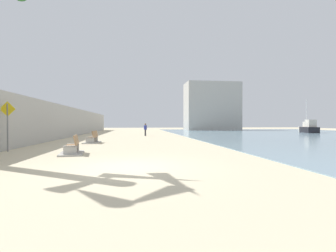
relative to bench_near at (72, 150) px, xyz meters
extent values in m
plane|color=beige|center=(2.94, 13.84, -0.23)|extent=(120.00, 120.00, 0.00)
cube|color=#ADAAA3|center=(-4.56, 13.84, 1.49)|extent=(0.80, 64.00, 3.44)
cube|color=#7A99A8|center=(26.94, 13.84, -0.21)|extent=(36.00, 68.00, 0.04)
cube|color=#ADAAA3|center=(0.07, -0.70, 0.01)|extent=(0.62, 0.28, 0.50)
cube|color=#ADAAA3|center=(-0.12, 0.69, 0.01)|extent=(0.62, 0.28, 0.50)
cube|color=#997047|center=(-0.03, 0.00, 0.22)|extent=(0.72, 1.65, 0.06)
cube|color=#997047|center=(0.20, 0.03, 0.50)|extent=(0.38, 1.61, 0.50)
cube|color=#ADAAA3|center=(-0.03, 0.00, -0.19)|extent=(1.38, 2.23, 0.08)
cube|color=#ADAAA3|center=(-0.28, 6.54, 0.01)|extent=(0.61, 0.23, 0.50)
cube|color=#ADAAA3|center=(-0.21, 7.94, 0.01)|extent=(0.61, 0.23, 0.50)
cube|color=#997047|center=(-0.24, 7.24, 0.22)|extent=(0.59, 1.63, 0.06)
cube|color=#997047|center=(-0.01, 7.23, 0.50)|extent=(0.25, 1.61, 0.50)
cube|color=#ADAAA3|center=(-0.24, 7.24, -0.19)|extent=(1.22, 2.16, 0.08)
cylinder|color=#333338|center=(4.43, 17.69, 0.15)|extent=(0.12, 0.12, 0.78)
cylinder|color=#333338|center=(4.36, 17.80, 0.15)|extent=(0.12, 0.12, 0.78)
cube|color=navy|center=(4.40, 17.75, 0.82)|extent=(0.33, 0.36, 0.55)
sphere|color=brown|center=(4.40, 17.75, 1.23)|extent=(0.21, 0.21, 0.21)
cylinder|color=navy|center=(4.53, 17.57, 0.84)|extent=(0.09, 0.09, 0.49)
cylinder|color=navy|center=(4.27, 17.92, 0.84)|extent=(0.09, 0.09, 0.49)
cube|color=beige|center=(38.44, 34.42, 0.20)|extent=(3.35, 4.74, 0.80)
cube|color=beige|center=(38.22, 33.81, 1.12)|extent=(1.96, 2.26, 1.04)
cylinder|color=silver|center=(38.52, 34.62, 3.51)|extent=(0.12, 0.12, 5.81)
cube|color=black|center=(31.13, 23.91, 0.27)|extent=(2.78, 4.43, 0.93)
cube|color=beige|center=(30.95, 23.32, 1.33)|extent=(1.63, 2.07, 1.19)
cylinder|color=slate|center=(-3.85, 1.60, 1.11)|extent=(0.08, 0.08, 2.68)
cube|color=yellow|center=(-3.85, 1.60, 2.14)|extent=(0.85, 0.03, 0.85)
cube|color=#ADAAA3|center=(20.39, 41.84, 5.13)|extent=(12.00, 6.00, 10.73)
camera|label=1|loc=(3.26, -13.30, 1.36)|focal=26.67mm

